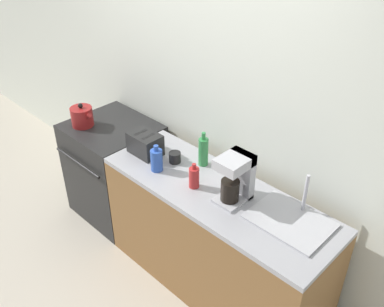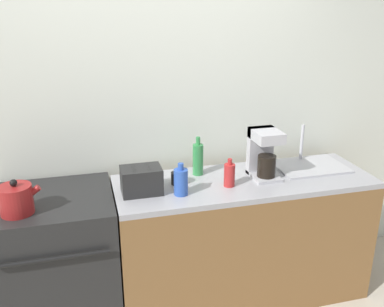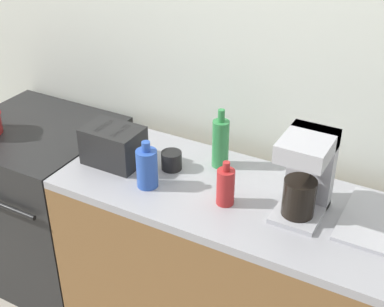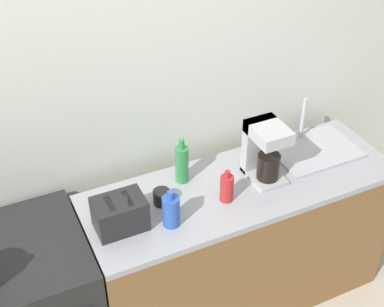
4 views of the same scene
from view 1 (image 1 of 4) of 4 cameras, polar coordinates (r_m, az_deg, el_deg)
ground_plane at (r=3.74m, az=-7.80°, el=-13.97°), size 12.00×12.00×0.00m
wall_back at (r=3.36m, az=0.37°, el=8.10°), size 8.00×0.05×2.60m
stove at (r=3.97m, az=-10.18°, el=-2.00°), size 0.73×0.71×0.91m
counter_block at (r=3.23m, az=3.03°, el=-11.38°), size 1.75×0.61×0.91m
kettle at (r=3.76m, az=-14.44°, el=4.80°), size 0.23×0.19×0.21m
toaster at (r=3.28m, az=-6.27°, el=1.31°), size 0.25×0.18×0.17m
coffee_maker at (r=2.77m, az=5.90°, el=-3.05°), size 0.18×0.24×0.33m
sink_tray at (r=2.74m, az=13.03°, el=-8.53°), size 0.49×0.36×0.28m
bottle_red at (r=2.91m, az=0.28°, el=-3.19°), size 0.07×0.07×0.19m
bottle_green at (r=3.12m, az=1.52°, el=0.29°), size 0.07×0.07×0.27m
bottle_blue at (r=3.08m, az=-4.74°, el=-0.85°), size 0.09×0.09×0.21m
cup_black at (r=3.19m, az=-2.30°, el=-0.51°), size 0.09×0.09×0.08m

